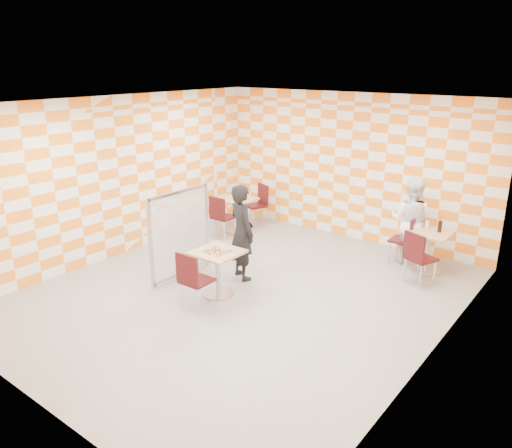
{
  "coord_description": "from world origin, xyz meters",
  "views": [
    {
      "loc": [
        4.64,
        -5.66,
        3.59
      ],
      "look_at": [
        0.1,
        0.2,
        1.15
      ],
      "focal_mm": 35.0,
      "sensor_mm": 36.0,
      "label": 1
    }
  ],
  "objects": [
    {
      "name": "chair_second_side",
      "position": [
        1.61,
        2.77,
        0.54
      ],
      "size": [
        0.43,
        0.42,
        0.92
      ],
      "color": "#390B0E",
      "rests_on": "ground"
    },
    {
      "name": "partition",
      "position": [
        -1.27,
        -0.14,
        0.79
      ],
      "size": [
        0.08,
        1.38,
        1.55
      ],
      "color": "white",
      "rests_on": "ground"
    },
    {
      "name": "room_shell",
      "position": [
        0.0,
        0.54,
        1.5
      ],
      "size": [
        7.0,
        7.0,
        7.0
      ],
      "color": "#999994",
      "rests_on": "ground"
    },
    {
      "name": "second_table",
      "position": [
        2.02,
        2.68,
        0.51
      ],
      "size": [
        0.7,
        0.7,
        0.75
      ],
      "color": "tan",
      "rests_on": "ground"
    },
    {
      "name": "sport_bottle",
      "position": [
        1.92,
        2.8,
        0.84
      ],
      "size": [
        0.06,
        0.06,
        0.2
      ],
      "color": "white",
      "rests_on": "second_table"
    },
    {
      "name": "chair_second_front",
      "position": [
        2.06,
        2.03,
        0.54
      ],
      "size": [
        0.55,
        0.55,
        0.92
      ],
      "color": "#390B0E",
      "rests_on": "ground"
    },
    {
      "name": "man_white",
      "position": [
        1.58,
        2.9,
        0.8
      ],
      "size": [
        0.79,
        0.63,
        1.61
      ],
      "primitive_type": "imported",
      "rotation": [
        0.0,
        0.0,
        3.16
      ],
      "color": "white",
      "rests_on": "ground"
    },
    {
      "name": "man_dark",
      "position": [
        -0.42,
        0.48,
        0.83
      ],
      "size": [
        0.71,
        0.6,
        1.66
      ],
      "primitive_type": "imported",
      "rotation": [
        0.0,
        0.0,
        2.74
      ],
      "color": "black",
      "rests_on": "ground"
    },
    {
      "name": "pizza_on_foil",
      "position": [
        -0.29,
        -0.3,
        0.77
      ],
      "size": [
        0.4,
        0.4,
        0.04
      ],
      "color": "silver",
      "rests_on": "main_table"
    },
    {
      "name": "main_table",
      "position": [
        -0.29,
        -0.29,
        0.51
      ],
      "size": [
        0.7,
        0.7,
        0.75
      ],
      "color": "tan",
      "rests_on": "ground"
    },
    {
      "name": "chair_main_front",
      "position": [
        -0.24,
        -0.9,
        0.54
      ],
      "size": [
        0.43,
        0.44,
        0.92
      ],
      "color": "#390B0E",
      "rests_on": "ground"
    },
    {
      "name": "empty_table",
      "position": [
        -2.05,
        2.31,
        0.51
      ],
      "size": [
        0.7,
        0.7,
        0.75
      ],
      "color": "tan",
      "rests_on": "ground"
    },
    {
      "name": "soda_bottle",
      "position": [
        2.15,
        2.76,
        0.85
      ],
      "size": [
        0.07,
        0.07,
        0.23
      ],
      "color": "black",
      "rests_on": "second_table"
    },
    {
      "name": "chair_empty_near",
      "position": [
        -2.02,
        1.73,
        0.54
      ],
      "size": [
        0.42,
        0.43,
        0.92
      ],
      "color": "#390B0E",
      "rests_on": "ground"
    },
    {
      "name": "chair_empty_far",
      "position": [
        -1.99,
        3.02,
        0.54
      ],
      "size": [
        0.55,
        0.56,
        0.92
      ],
      "color": "#390B0E",
      "rests_on": "ground"
    }
  ]
}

